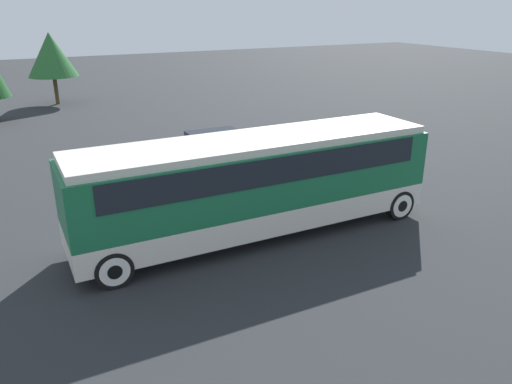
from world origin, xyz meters
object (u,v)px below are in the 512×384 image
at_px(tour_bus, 259,177).
at_px(parked_car_mid, 217,146).
at_px(parked_car_far, 212,163).
at_px(parked_car_near, 308,147).

relative_size(tour_bus, parked_car_mid, 2.51).
relative_size(parked_car_mid, parked_car_far, 1.10).
relative_size(tour_bus, parked_car_near, 2.65).
xyz_separation_m(parked_car_mid, parked_car_far, (-1.24, -2.41, 0.00)).
xyz_separation_m(parked_car_near, parked_car_mid, (-3.47, 2.31, -0.06)).
bearing_deg(parked_car_mid, tour_bus, -103.75).
bearing_deg(tour_bus, parked_car_near, 45.91).
height_order(parked_car_mid, parked_car_far, parked_car_far).
height_order(parked_car_near, parked_car_far, parked_car_near).
relative_size(parked_car_near, parked_car_far, 1.04).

